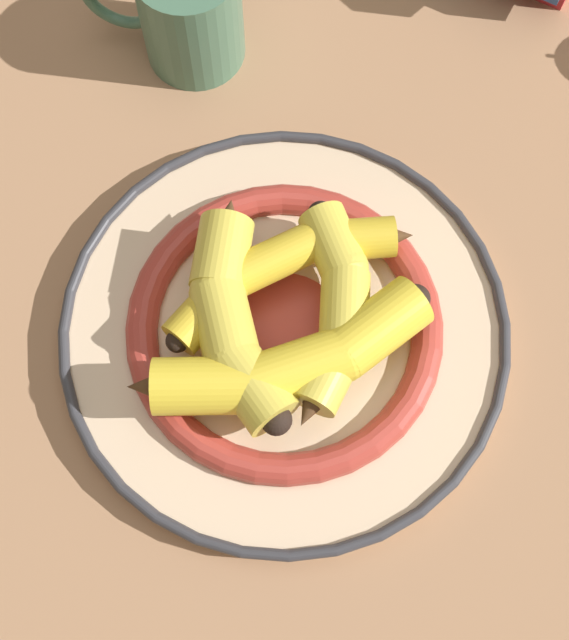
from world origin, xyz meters
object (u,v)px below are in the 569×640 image
at_px(decorative_bowl, 284,330).
at_px(banana_a, 231,316).
at_px(banana_b, 288,363).
at_px(banana_c, 336,312).
at_px(coffee_mug, 187,11).
at_px(banana_d, 282,267).

bearing_deg(decorative_bowl, banana_a, -98.25).
height_order(decorative_bowl, banana_a, banana_a).
relative_size(banana_b, banana_c, 1.31).
xyz_separation_m(banana_c, coffee_mug, (-0.27, -0.06, 0.00)).
bearing_deg(banana_c, coffee_mug, 27.32).
bearing_deg(banana_d, banana_a, 20.71).
bearing_deg(coffee_mug, banana_b, 118.77).
bearing_deg(coffee_mug, banana_c, 127.57).
bearing_deg(decorative_bowl, banana_d, 170.74).
height_order(banana_b, banana_c, banana_b).
relative_size(banana_a, banana_b, 0.83).
height_order(banana_b, coffee_mug, coffee_mug).
distance_m(banana_c, banana_d, 0.05).
xyz_separation_m(decorative_bowl, banana_c, (0.01, 0.04, 0.03)).
bearing_deg(banana_d, coffee_mug, -98.35).
height_order(decorative_bowl, banana_d, banana_d).
distance_m(decorative_bowl, banana_c, 0.05).
relative_size(banana_a, coffee_mug, 1.44).
distance_m(decorative_bowl, banana_d, 0.05).
bearing_deg(banana_c, banana_a, 96.39).
relative_size(decorative_bowl, coffee_mug, 2.60).
height_order(banana_c, banana_d, banana_c).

